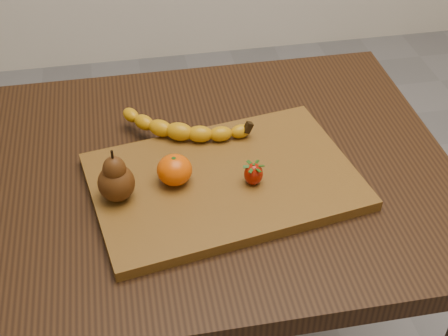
{
  "coord_description": "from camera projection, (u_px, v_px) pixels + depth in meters",
  "views": [
    {
      "loc": [
        -0.07,
        -0.86,
        1.48
      ],
      "look_at": [
        0.08,
        -0.05,
        0.8
      ],
      "focal_mm": 50.0,
      "sensor_mm": 36.0,
      "label": 1
    }
  ],
  "objects": [
    {
      "name": "banana",
      "position": [
        179.0,
        132.0,
        1.15
      ],
      "size": [
        0.22,
        0.14,
        0.03
      ],
      "primitive_type": null,
      "rotation": [
        0.0,
        0.0,
        -0.43
      ],
      "color": "#CF9209",
      "rests_on": "cutting_board"
    },
    {
      "name": "cutting_board",
      "position": [
        224.0,
        181.0,
        1.08
      ],
      "size": [
        0.49,
        0.37,
        0.02
      ],
      "primitive_type": "cube",
      "rotation": [
        0.0,
        0.0,
        0.17
      ],
      "color": "brown",
      "rests_on": "table"
    },
    {
      "name": "pear",
      "position": [
        115.0,
        175.0,
        1.01
      ],
      "size": [
        0.08,
        0.08,
        0.1
      ],
      "primitive_type": null,
      "rotation": [
        0.0,
        0.0,
        0.29
      ],
      "color": "#4D280C",
      "rests_on": "cutting_board"
    },
    {
      "name": "table",
      "position": [
        179.0,
        211.0,
        1.18
      ],
      "size": [
        1.0,
        0.7,
        0.76
      ],
      "color": "black",
      "rests_on": "ground"
    },
    {
      "name": "mandarin",
      "position": [
        174.0,
        170.0,
        1.05
      ],
      "size": [
        0.07,
        0.07,
        0.05
      ],
      "primitive_type": "ellipsoid",
      "rotation": [
        0.0,
        0.0,
        -0.28
      ],
      "color": "#DE4F02",
      "rests_on": "cutting_board"
    },
    {
      "name": "strawberry",
      "position": [
        254.0,
        173.0,
        1.05
      ],
      "size": [
        0.04,
        0.04,
        0.04
      ],
      "primitive_type": null,
      "rotation": [
        0.0,
        0.0,
        -0.1
      ],
      "color": "#9A1404",
      "rests_on": "cutting_board"
    }
  ]
}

